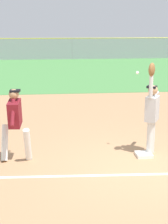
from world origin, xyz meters
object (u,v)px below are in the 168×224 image
Objects in this scene: first_base at (144,155)px; fielder at (152,110)px; parked_car_red at (3,48)px; parked_car_blue at (137,47)px; baseball at (137,73)px; parked_car_green at (67,48)px; runner at (15,120)px.

fielder is (0.20, 0.15, 1.08)m from first_base.
parked_car_red is 1.00× the size of parked_car_blue.
fielder is 0.97m from baseball.
parked_car_green and parked_car_blue have the same top height.
parked_car_red is at bearing 171.36° from parked_car_green.
baseball is at bearing 12.89° from runner.
fielder is 0.50× the size of parked_car_blue.
first_base is 1.11m from fielder.
fielder is at bearing -71.48° from parked_car_red.
parked_car_blue reaches higher than first_base.
parked_car_green is (6.05, -0.61, 0.00)m from parked_car_red.
parked_car_green is (-0.29, 26.52, -1.32)m from baseball.
parked_car_red and parked_car_blue have the same top height.
first_base is 0.08× the size of parked_car_blue.
first_base is 0.08× the size of parked_car_red.
parked_car_red and parked_car_green have the same top height.
parked_car_blue is (13.04, -0.01, 0.00)m from parked_car_red.
baseball is 27.89m from parked_car_red.
parked_car_blue is (9.64, 27.52, -0.32)m from runner.
first_base is at bearing 67.20° from fielder.
baseball is 0.02× the size of parked_car_green.
parked_car_green is at bearing -0.89° from parked_car_red.
baseball reaches higher than parked_car_green.
fielder is 30.81× the size of baseball.
fielder reaches higher than parked_car_red.
parked_car_red is 6.08m from parked_car_green.
first_base is 2.00m from baseball.
fielder reaches higher than runner.
fielder reaches higher than first_base.
baseball is 0.02× the size of parked_car_blue.
runner is 27.74m from parked_car_red.
baseball is (-0.13, 0.41, 1.95)m from first_base.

